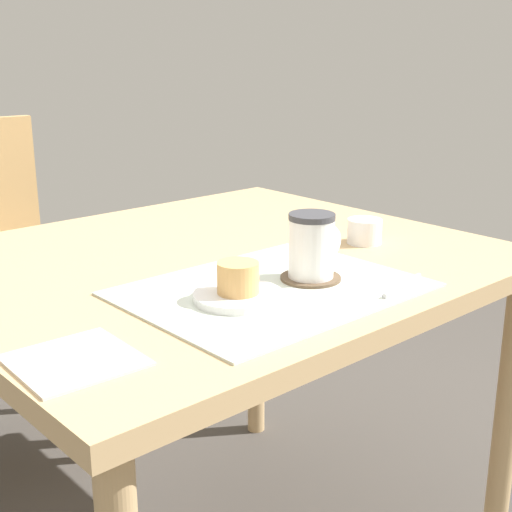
# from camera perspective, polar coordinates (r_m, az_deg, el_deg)

# --- Properties ---
(dining_table) EXTENTS (1.03, 0.89, 0.72)m
(dining_table) POSITION_cam_1_polar(r_m,az_deg,el_deg) (1.39, -3.36, -3.11)
(dining_table) COLOR tan
(dining_table) RESTS_ON ground_plane
(placemat) EXTENTS (0.46, 0.36, 0.00)m
(placemat) POSITION_cam_1_polar(r_m,az_deg,el_deg) (1.17, 1.30, -2.67)
(placemat) COLOR silver
(placemat) RESTS_ON dining_table
(pastry_plate) EXTENTS (0.14, 0.14, 0.01)m
(pastry_plate) POSITION_cam_1_polar(r_m,az_deg,el_deg) (1.12, -1.43, -3.24)
(pastry_plate) COLOR white
(pastry_plate) RESTS_ON placemat
(pastry) EXTENTS (0.07, 0.07, 0.05)m
(pastry) POSITION_cam_1_polar(r_m,az_deg,el_deg) (1.11, -1.44, -1.74)
(pastry) COLOR #E0A860
(pastry) RESTS_ON pastry_plate
(coffee_coaster) EXTENTS (0.10, 0.10, 0.00)m
(coffee_coaster) POSITION_cam_1_polar(r_m,az_deg,el_deg) (1.22, 4.39, -1.76)
(coffee_coaster) COLOR brown
(coffee_coaster) RESTS_ON placemat
(coffee_mug) EXTENTS (0.11, 0.08, 0.11)m
(coffee_mug) POSITION_cam_1_polar(r_m,az_deg,el_deg) (1.20, 4.53, 0.87)
(coffee_mug) COLOR white
(coffee_mug) RESTS_ON coffee_coaster
(teaspoon) EXTENTS (0.13, 0.04, 0.01)m
(teaspoon) POSITION_cam_1_polar(r_m,az_deg,el_deg) (1.19, 11.62, -2.32)
(teaspoon) COLOR silver
(teaspoon) RESTS_ON placemat
(paper_napkin) EXTENTS (0.16, 0.16, 0.00)m
(paper_napkin) POSITION_cam_1_polar(r_m,az_deg,el_deg) (0.95, -14.31, -8.10)
(paper_napkin) COLOR silver
(paper_napkin) RESTS_ON dining_table
(sugar_bowl) EXTENTS (0.07, 0.07, 0.05)m
(sugar_bowl) POSITION_cam_1_polar(r_m,az_deg,el_deg) (1.46, 8.67, 1.98)
(sugar_bowl) COLOR white
(sugar_bowl) RESTS_ON dining_table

